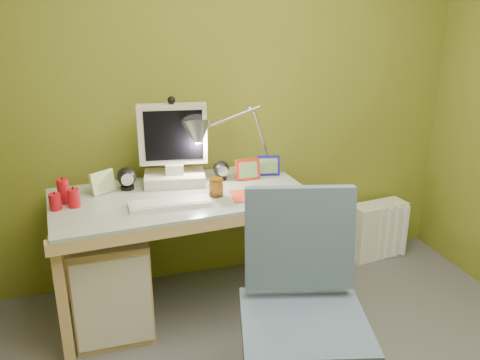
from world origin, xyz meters
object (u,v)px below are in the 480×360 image
object	(u,v)px
desk	(183,254)
radiator	(377,230)
monitor	(173,141)
desk_lamp	(250,125)
task_chair	(304,322)

from	to	relation	value
desk	radiator	xyz separation A→B (m)	(1.43, 0.27, -0.17)
monitor	desk	bearing A→B (deg)	-81.70
monitor	desk_lamp	world-z (taller)	desk_lamp
desk_lamp	radiator	bearing A→B (deg)	19.79
radiator	desk_lamp	bearing A→B (deg)	177.65
desk	desk_lamp	xyz separation A→B (m)	(0.45, 0.18, 0.68)
desk_lamp	monitor	bearing A→B (deg)	-165.70
desk	desk_lamp	bearing A→B (deg)	17.73
desk	desk_lamp	distance (m)	0.83
desk	monitor	distance (m)	0.65
desk_lamp	radiator	distance (m)	1.30
desk	radiator	size ratio (longest dim) A/B	3.48
desk	radiator	bearing A→B (deg)	6.78
task_chair	monitor	bearing A→B (deg)	119.36
task_chair	radiator	distance (m)	1.71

